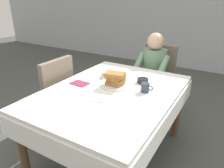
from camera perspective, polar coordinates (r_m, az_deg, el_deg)
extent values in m
plane|color=#474C47|center=(2.36, -0.14, -18.29)|extent=(14.00, 14.00, 0.00)
cube|color=white|center=(1.97, -0.16, -2.26)|extent=(1.10, 1.50, 0.04)
cube|color=white|center=(1.53, -15.56, -16.37)|extent=(1.10, 0.01, 0.18)
cube|color=white|center=(2.64, 8.33, 1.56)|extent=(1.10, 0.01, 0.18)
cube|color=white|center=(2.32, -12.00, -1.71)|extent=(0.01, 1.50, 0.18)
cube|color=white|center=(1.83, 15.13, -9.08)|extent=(0.01, 1.50, 0.18)
cylinder|color=brown|center=(2.03, -22.68, -15.69)|extent=(0.07, 0.07, 0.70)
cylinder|color=brown|center=(2.86, -1.32, -2.08)|extent=(0.07, 0.07, 0.70)
cylinder|color=brown|center=(2.55, 17.05, -6.54)|extent=(0.07, 0.07, 0.70)
cube|color=#7A6B5B|center=(2.97, 10.94, 0.00)|extent=(0.44, 0.44, 0.05)
cube|color=#7A6B5B|center=(3.06, 12.63, 5.83)|extent=(0.44, 0.06, 0.48)
cylinder|color=#2D2319|center=(2.86, 12.71, -6.07)|extent=(0.04, 0.04, 0.40)
cylinder|color=#2D2319|center=(2.97, 6.14, -4.47)|extent=(0.04, 0.04, 0.40)
cylinder|color=#2D2319|center=(3.17, 14.83, -3.31)|extent=(0.04, 0.04, 0.40)
cylinder|color=#2D2319|center=(3.27, 8.82, -1.96)|extent=(0.04, 0.04, 0.40)
cylinder|color=gray|center=(2.87, 11.17, 4.58)|extent=(0.30, 0.30, 0.46)
sphere|color=#D8AD8C|center=(2.76, 11.55, 11.08)|extent=(0.21, 0.21, 0.21)
cylinder|color=gray|center=(2.67, 13.45, 4.63)|extent=(0.08, 0.29, 0.23)
cylinder|color=gray|center=(2.78, 7.16, 5.76)|extent=(0.08, 0.29, 0.23)
cylinder|color=#383D51|center=(2.86, 10.72, -5.35)|extent=(0.10, 0.10, 0.45)
cylinder|color=#383D51|center=(2.91, 7.78, -4.63)|extent=(0.10, 0.10, 0.45)
cube|color=#7A6B5B|center=(2.61, -16.81, -3.91)|extent=(0.44, 0.44, 0.05)
cube|color=#7A6B5B|center=(2.37, -14.20, 0.66)|extent=(0.06, 0.44, 0.48)
cylinder|color=#2D2319|center=(2.74, -21.63, -8.58)|extent=(0.04, 0.04, 0.40)
cylinder|color=#2D2319|center=(2.94, -16.20, -5.67)|extent=(0.04, 0.04, 0.40)
cylinder|color=#2D2319|center=(2.50, -16.36, -11.10)|extent=(0.04, 0.04, 0.40)
cylinder|color=#2D2319|center=(2.71, -10.86, -7.66)|extent=(0.04, 0.04, 0.40)
cylinder|color=white|center=(2.05, 0.76, -0.32)|extent=(0.28, 0.28, 0.02)
cube|color=#A36B33|center=(2.04, 0.77, 0.23)|extent=(0.15, 0.12, 0.03)
cube|color=#A36B33|center=(2.03, 1.00, 1.01)|extent=(0.16, 0.13, 0.03)
cube|color=#A36B33|center=(2.02, 0.81, 1.87)|extent=(0.19, 0.16, 0.03)
cube|color=#A36B33|center=(2.00, 0.78, 2.55)|extent=(0.20, 0.15, 0.03)
cylinder|color=#333D4C|center=(1.94, 8.78, -0.92)|extent=(0.08, 0.08, 0.08)
torus|color=#333D4C|center=(1.92, 10.17, -1.11)|extent=(0.05, 0.01, 0.05)
cylinder|color=black|center=(2.14, 8.18, 0.90)|extent=(0.11, 0.11, 0.04)
cone|color=silver|center=(2.23, -2.48, 2.45)|extent=(0.08, 0.08, 0.07)
cube|color=silver|center=(2.13, -3.93, 0.38)|extent=(0.02, 0.18, 0.00)
cube|color=silver|center=(1.96, 5.28, -1.78)|extent=(0.01, 0.20, 0.00)
cube|color=silver|center=(1.76, -3.82, -4.72)|extent=(0.15, 0.05, 0.00)
cube|color=#8C2D4C|center=(2.13, -8.55, 0.17)|extent=(0.18, 0.13, 0.01)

